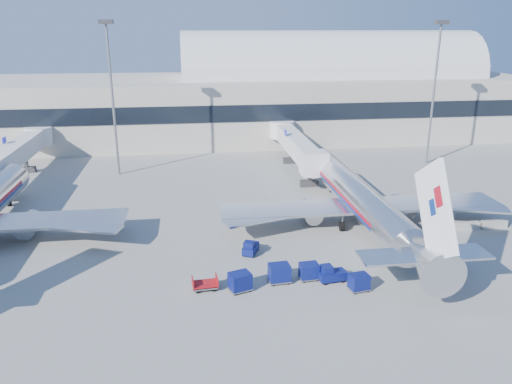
{
  "coord_description": "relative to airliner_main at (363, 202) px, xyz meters",
  "views": [
    {
      "loc": [
        -8.91,
        -46.09,
        21.46
      ],
      "look_at": [
        -1.92,
        6.0,
        4.14
      ],
      "focal_mm": 35.0,
      "sensor_mm": 36.0,
      "label": 1
    }
  ],
  "objects": [
    {
      "name": "tug_right",
      "position": [
        3.7,
        -8.72,
        -2.18
      ],
      "size": [
        2.69,
        1.66,
        1.64
      ],
      "rotation": [
        0.0,
        0.0,
        -0.17
      ],
      "color": "#0A1250",
      "rests_on": "ground"
    },
    {
      "name": "barrier_mid",
      "position": [
        11.3,
        -2.51,
        -2.48
      ],
      "size": [
        3.0,
        0.55,
        0.9
      ],
      "primitive_type": "cube",
      "color": "#9E9E96",
      "rests_on": "ground"
    },
    {
      "name": "tug_left",
      "position": [
        -13.45,
        -5.59,
        -2.24
      ],
      "size": [
        1.98,
        2.56,
        1.5
      ],
      "rotation": [
        0.0,
        0.0,
        1.16
      ],
      "color": "#0A1250",
      "rests_on": "ground"
    },
    {
      "name": "barrier_near",
      "position": [
        8.0,
        -2.51,
        -2.48
      ],
      "size": [
        3.0,
        0.55,
        0.9
      ],
      "primitive_type": "cube",
      "color": "#9E9E96",
      "rests_on": "ground"
    },
    {
      "name": "mast_east",
      "position": [
        20.0,
        25.49,
        11.87
      ],
      "size": [
        2.0,
        1.2,
        22.6
      ],
      "color": "slate",
      "rests_on": "ground"
    },
    {
      "name": "jetbridge_mid",
      "position": [
        -44.4,
        26.3,
        1.0
      ],
      "size": [
        4.4,
        27.5,
        6.25
      ],
      "color": "silver",
      "rests_on": "ground"
    },
    {
      "name": "cart_solo_near",
      "position": [
        -5.09,
        -14.03,
        -2.14
      ],
      "size": [
        1.89,
        1.57,
        1.48
      ],
      "rotation": [
        0.0,
        0.0,
        0.18
      ],
      "color": "#0A1250",
      "rests_on": "ground"
    },
    {
      "name": "cart_train_b",
      "position": [
        -11.6,
        -11.69,
        -2.02
      ],
      "size": [
        2.04,
        1.63,
        1.69
      ],
      "rotation": [
        0.0,
        0.0,
        0.09
      ],
      "color": "#0A1250",
      "rests_on": "ground"
    },
    {
      "name": "tug_lead",
      "position": [
        -7.02,
        -12.13,
        -2.21
      ],
      "size": [
        2.54,
        1.5,
        1.57
      ],
      "rotation": [
        0.0,
        0.0,
        0.13
      ],
      "color": "#0A1250",
      "rests_on": "ground"
    },
    {
      "name": "ground",
      "position": [
        -10.0,
        -4.51,
        -2.93
      ],
      "size": [
        260.0,
        260.0,
        0.0
      ],
      "primitive_type": "plane",
      "color": "gray",
      "rests_on": "ground"
    },
    {
      "name": "cart_open_red",
      "position": [
        -18.15,
        -12.08,
        -2.51
      ],
      "size": [
        2.3,
        1.71,
        0.58
      ],
      "rotation": [
        0.0,
        0.0,
        0.09
      ],
      "color": "slate",
      "rests_on": "ground"
    },
    {
      "name": "airliner_main",
      "position": [
        0.0,
        0.0,
        0.0
      ],
      "size": [
        32.0,
        37.26,
        12.07
      ],
      "color": "silver",
      "rests_on": "ground"
    },
    {
      "name": "mast_west",
      "position": [
        -30.0,
        25.49,
        11.87
      ],
      "size": [
        2.0,
        1.2,
        22.6
      ],
      "color": "slate",
      "rests_on": "ground"
    },
    {
      "name": "cart_train_a",
      "position": [
        -8.87,
        -11.52,
        -2.11
      ],
      "size": [
        1.84,
        1.47,
        1.52
      ],
      "rotation": [
        0.0,
        0.0,
        0.09
      ],
      "color": "#0A1250",
      "rests_on": "ground"
    },
    {
      "name": "barrier_far",
      "position": [
        14.6,
        -2.51,
        -2.48
      ],
      "size": [
        3.0,
        0.55,
        0.9
      ],
      "primitive_type": "cube",
      "color": "#9E9E96",
      "rests_on": "ground"
    },
    {
      "name": "cart_train_c",
      "position": [
        -15.2,
        -12.73,
        -2.05
      ],
      "size": [
        2.24,
        1.96,
        1.65
      ],
      "rotation": [
        0.0,
        0.0,
        0.33
      ],
      "color": "#0A1250",
      "rests_on": "ground"
    },
    {
      "name": "jetbridge_near",
      "position": [
        -2.4,
        26.3,
        1.0
      ],
      "size": [
        4.4,
        27.5,
        6.25
      ],
      "color": "silver",
      "rests_on": "ground"
    },
    {
      "name": "terminal",
      "position": [
        -23.6,
        51.46,
        4.6
      ],
      "size": [
        170.0,
        28.15,
        21.0
      ],
      "color": "#B2AA9E",
      "rests_on": "ground"
    },
    {
      "name": "cart_solo_far",
      "position": [
        5.0,
        -11.35,
        -2.09
      ],
      "size": [
        2.2,
        2.0,
        1.57
      ],
      "rotation": [
        0.0,
        0.0,
        -0.45
      ],
      "color": "#0A1250",
      "rests_on": "ground"
    }
  ]
}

